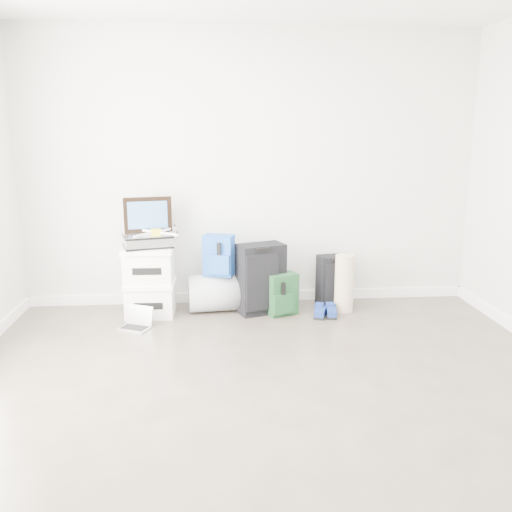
{
  "coord_description": "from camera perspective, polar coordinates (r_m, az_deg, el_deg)",
  "views": [
    {
      "loc": [
        -0.37,
        -2.88,
        1.74
      ],
      "look_at": [
        0.01,
        1.9,
        0.62
      ],
      "focal_mm": 38.0,
      "sensor_mm": 36.0,
      "label": 1
    }
  ],
  "objects": [
    {
      "name": "large_suitcase",
      "position": [
        5.21,
        0.51,
        -2.41
      ],
      "size": [
        0.5,
        0.41,
        0.68
      ],
      "rotation": [
        0.0,
        0.0,
        0.35
      ],
      "color": "black",
      "rests_on": "ground"
    },
    {
      "name": "boxes_stack",
      "position": [
        5.24,
        -11.13,
        -2.62
      ],
      "size": [
        0.48,
        0.39,
        0.67
      ],
      "rotation": [
        0.0,
        0.0,
        -0.03
      ],
      "color": "white",
      "rests_on": "ground"
    },
    {
      "name": "green_backpack",
      "position": [
        5.21,
        2.75,
        -4.12
      ],
      "size": [
        0.33,
        0.3,
        0.4
      ],
      "rotation": [
        0.0,
        0.0,
        0.4
      ],
      "color": "#133518",
      "rests_on": "ground"
    },
    {
      "name": "briefcase",
      "position": [
        5.15,
        -11.32,
        1.59
      ],
      "size": [
        0.49,
        0.41,
        0.12
      ],
      "primitive_type": "cube",
      "rotation": [
        0.0,
        0.0,
        0.25
      ],
      "color": "#B2B2B7",
      "rests_on": "boxes_stack"
    },
    {
      "name": "shoes",
      "position": [
        5.24,
        7.39,
        -5.89
      ],
      "size": [
        0.25,
        0.25,
        0.08
      ],
      "rotation": [
        0.0,
        0.0,
        -0.27
      ],
      "color": "black",
      "rests_on": "ground"
    },
    {
      "name": "duffel_bag",
      "position": [
        5.32,
        -3.87,
        -3.86
      ],
      "size": [
        0.62,
        0.41,
        0.37
      ],
      "primitive_type": "cylinder",
      "rotation": [
        0.0,
        1.57,
        0.08
      ],
      "color": "gray",
      "rests_on": "ground"
    },
    {
      "name": "blue_backpack",
      "position": [
        5.2,
        -3.93,
        -0.02
      ],
      "size": [
        0.32,
        0.28,
        0.39
      ],
      "rotation": [
        0.0,
        0.0,
        -0.31
      ],
      "color": "#164393",
      "rests_on": "duffel_bag"
    },
    {
      "name": "laptop",
      "position": [
        5.02,
        -12.47,
        -6.87
      ],
      "size": [
        0.32,
        0.29,
        0.19
      ],
      "rotation": [
        0.0,
        0.0,
        -0.44
      ],
      "color": "silver",
      "rests_on": "ground"
    },
    {
      "name": "ground",
      "position": [
        3.39,
        2.51,
        -17.75
      ],
      "size": [
        5.0,
        5.0,
        0.0
      ],
      "primitive_type": "plane",
      "color": "#3E342D",
      "rests_on": "ground"
    },
    {
      "name": "carry_on",
      "position": [
        5.5,
        8.24,
        -2.59
      ],
      "size": [
        0.36,
        0.27,
        0.52
      ],
      "rotation": [
        0.0,
        0.0,
        0.18
      ],
      "color": "black",
      "rests_on": "ground"
    },
    {
      "name": "room_envelope",
      "position": [
        2.92,
        2.81,
        12.81
      ],
      "size": [
        4.52,
        5.02,
        2.71
      ],
      "color": "silver",
      "rests_on": "ground"
    },
    {
      "name": "painting",
      "position": [
        5.21,
        -11.32,
        4.28
      ],
      "size": [
        0.44,
        0.11,
        0.33
      ],
      "rotation": [
        0.0,
        0.0,
        0.2
      ],
      "color": "black",
      "rests_on": "briefcase"
    },
    {
      "name": "drone",
      "position": [
        5.11,
        -10.5,
        2.51
      ],
      "size": [
        0.44,
        0.44,
        0.05
      ],
      "rotation": [
        0.0,
        0.0,
        0.12
      ],
      "color": "gold",
      "rests_on": "briefcase"
    },
    {
      "name": "rolled_rug",
      "position": [
        5.34,
        9.26,
        -2.84
      ],
      "size": [
        0.18,
        0.18,
        0.56
      ],
      "primitive_type": "cylinder",
      "color": "#BFB087",
      "rests_on": "ground"
    }
  ]
}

